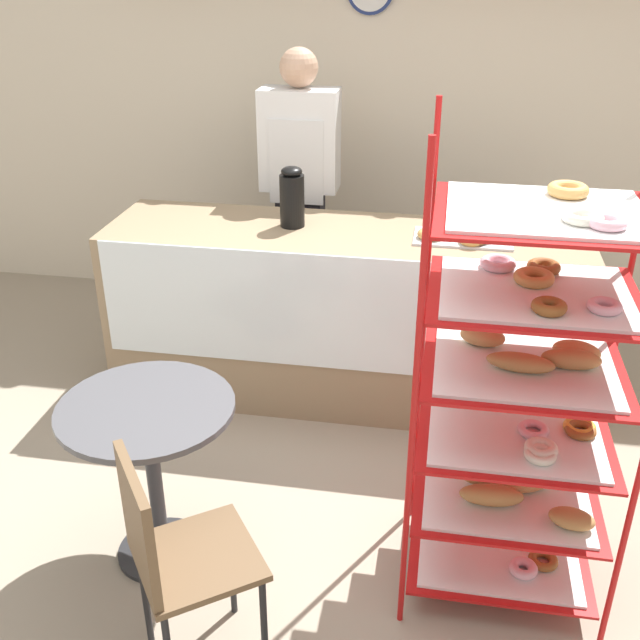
{
  "coord_description": "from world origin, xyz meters",
  "views": [
    {
      "loc": [
        0.5,
        -2.48,
        2.29
      ],
      "look_at": [
        0.0,
        0.4,
        0.82
      ],
      "focal_mm": 42.0,
      "sensor_mm": 36.0,
      "label": 1
    }
  ],
  "objects_px": {
    "cafe_table": "(150,445)",
    "coffee_carafe": "(292,197)",
    "pastry_rack": "(523,401)",
    "person_worker": "(300,191)",
    "donut_tray_counter": "(463,237)",
    "cafe_chair": "(171,549)"
  },
  "relations": [
    {
      "from": "cafe_table",
      "to": "donut_tray_counter",
      "type": "height_order",
      "value": "donut_tray_counter"
    },
    {
      "from": "pastry_rack",
      "to": "cafe_table",
      "type": "height_order",
      "value": "pastry_rack"
    },
    {
      "from": "pastry_rack",
      "to": "cafe_table",
      "type": "distance_m",
      "value": 1.42
    },
    {
      "from": "person_worker",
      "to": "coffee_carafe",
      "type": "bearing_deg",
      "value": -83.01
    },
    {
      "from": "cafe_table",
      "to": "cafe_chair",
      "type": "bearing_deg",
      "value": -62.28
    },
    {
      "from": "pastry_rack",
      "to": "donut_tray_counter",
      "type": "height_order",
      "value": "pastry_rack"
    },
    {
      "from": "pastry_rack",
      "to": "coffee_carafe",
      "type": "xyz_separation_m",
      "value": [
        -1.11,
        1.32,
        0.28
      ]
    },
    {
      "from": "pastry_rack",
      "to": "person_worker",
      "type": "height_order",
      "value": "pastry_rack"
    },
    {
      "from": "person_worker",
      "to": "cafe_chair",
      "type": "xyz_separation_m",
      "value": [
        0.07,
        -2.5,
        -0.43
      ]
    },
    {
      "from": "coffee_carafe",
      "to": "donut_tray_counter",
      "type": "height_order",
      "value": "coffee_carafe"
    },
    {
      "from": "person_worker",
      "to": "coffee_carafe",
      "type": "distance_m",
      "value": 0.56
    },
    {
      "from": "person_worker",
      "to": "coffee_carafe",
      "type": "relative_size",
      "value": 5.64
    },
    {
      "from": "person_worker",
      "to": "cafe_table",
      "type": "height_order",
      "value": "person_worker"
    },
    {
      "from": "cafe_table",
      "to": "coffee_carafe",
      "type": "relative_size",
      "value": 2.3
    },
    {
      "from": "pastry_rack",
      "to": "coffee_carafe",
      "type": "relative_size",
      "value": 5.76
    },
    {
      "from": "pastry_rack",
      "to": "person_worker",
      "type": "bearing_deg",
      "value": 122.37
    },
    {
      "from": "coffee_carafe",
      "to": "donut_tray_counter",
      "type": "bearing_deg",
      "value": -4.78
    },
    {
      "from": "person_worker",
      "to": "donut_tray_counter",
      "type": "distance_m",
      "value": 1.14
    },
    {
      "from": "pastry_rack",
      "to": "person_worker",
      "type": "xyz_separation_m",
      "value": [
        -1.18,
        1.86,
        0.15
      ]
    },
    {
      "from": "cafe_table",
      "to": "coffee_carafe",
      "type": "xyz_separation_m",
      "value": [
        0.27,
        1.43,
        0.57
      ]
    },
    {
      "from": "person_worker",
      "to": "donut_tray_counter",
      "type": "height_order",
      "value": "person_worker"
    },
    {
      "from": "cafe_chair",
      "to": "pastry_rack",
      "type": "bearing_deg",
      "value": -95.78
    }
  ]
}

